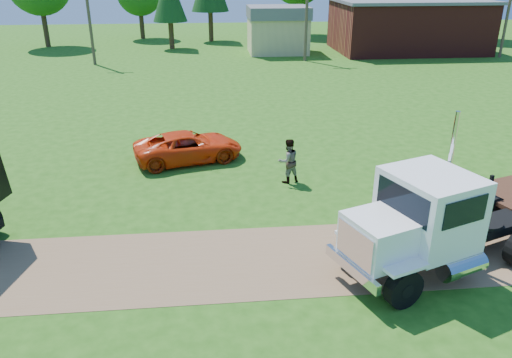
{
  "coord_description": "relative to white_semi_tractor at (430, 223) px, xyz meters",
  "views": [
    {
      "loc": [
        -3.62,
        -13.52,
        8.72
      ],
      "look_at": [
        -1.99,
        2.85,
        1.6
      ],
      "focal_mm": 35.0,
      "sensor_mm": 36.0,
      "label": 1
    }
  ],
  "objects": [
    {
      "name": "tan_shed",
      "position": [
        1.19,
        41.02,
        0.79
      ],
      "size": [
        6.2,
        5.4,
        4.7
      ],
      "color": "tan",
      "rests_on": "ground"
    },
    {
      "name": "dirt_track",
      "position": [
        -2.81,
        1.02,
        -1.62
      ],
      "size": [
        120.0,
        4.2,
        0.01
      ],
      "primitive_type": "cube",
      "color": "brown",
      "rests_on": "ground"
    },
    {
      "name": "white_semi_tractor",
      "position": [
        0.0,
        0.0,
        0.0
      ],
      "size": [
        8.0,
        5.0,
        4.77
      ],
      "rotation": [
        0.0,
        0.0,
        0.36
      ],
      "color": "black",
      "rests_on": "ground"
    },
    {
      "name": "spectator_b",
      "position": [
        -3.1,
        7.12,
        -0.66
      ],
      "size": [
        1.14,
        1.02,
        1.95
      ],
      "primitive_type": "imported",
      "rotation": [
        0.0,
        0.0,
        3.49
      ],
      "color": "#999999",
      "rests_on": "ground"
    },
    {
      "name": "utility_poles",
      "position": [
        3.19,
        36.02,
        3.08
      ],
      "size": [
        42.2,
        0.28,
        9.0
      ],
      "color": "brown",
      "rests_on": "ground"
    },
    {
      "name": "orange_pickup",
      "position": [
        -7.42,
        10.11,
        -0.92
      ],
      "size": [
        5.53,
        3.59,
        1.41
      ],
      "primitive_type": "imported",
      "rotation": [
        0.0,
        0.0,
        1.83
      ],
      "color": "red",
      "rests_on": "ground"
    },
    {
      "name": "ground",
      "position": [
        -2.81,
        1.02,
        -1.63
      ],
      "size": [
        140.0,
        140.0,
        0.0
      ],
      "primitive_type": "plane",
      "color": "#235111",
      "rests_on": "ground"
    },
    {
      "name": "spectator_a",
      "position": [
        1.47,
        1.4,
        -0.81
      ],
      "size": [
        0.65,
        0.47,
        1.64
      ],
      "primitive_type": "imported",
      "rotation": [
        0.0,
        0.0,
        0.13
      ],
      "color": "#999999",
      "rests_on": "ground"
    },
    {
      "name": "brick_building",
      "position": [
        15.19,
        41.02,
        1.03
      ],
      "size": [
        15.4,
        10.4,
        5.3
      ],
      "color": "maroon",
      "rests_on": "ground"
    }
  ]
}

